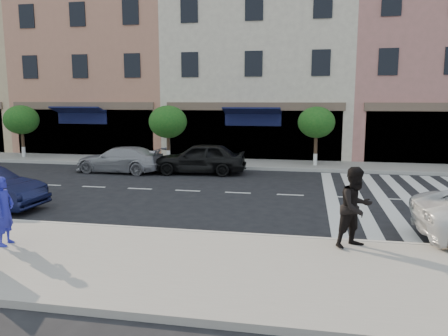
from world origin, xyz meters
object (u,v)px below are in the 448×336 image
car_far_left (120,159)px  car_far_mid (200,158)px  walker (356,207)px  photographer (4,211)px

car_far_left → car_far_mid: car_far_mid is taller
walker → car_far_mid: bearing=84.2°
walker → photographer: bearing=152.1°
photographer → walker: size_ratio=0.87×
car_far_left → car_far_mid: bearing=98.1°
car_far_left → car_far_mid: (3.96, 0.35, 0.12)m
photographer → car_far_mid: photographer is taller
photographer → walker: (8.13, 1.41, 0.13)m
car_far_mid → photographer: bearing=-13.6°
walker → car_far_left: 13.99m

